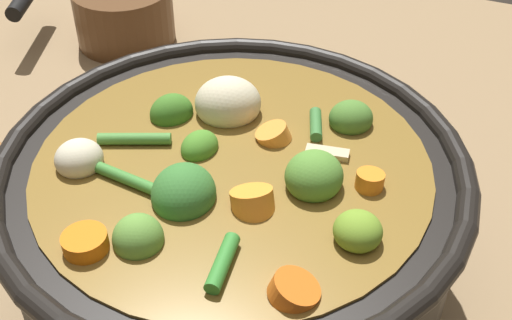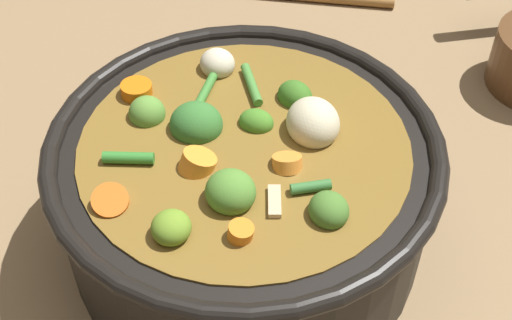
{
  "view_description": "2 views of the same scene",
  "coord_description": "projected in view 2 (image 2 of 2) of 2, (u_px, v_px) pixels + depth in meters",
  "views": [
    {
      "loc": [
        -0.31,
        -0.15,
        0.41
      ],
      "look_at": [
        0.01,
        -0.01,
        0.12
      ],
      "focal_mm": 47.73,
      "sensor_mm": 36.0,
      "label": 1
    },
    {
      "loc": [
        0.07,
        -0.39,
        0.51
      ],
      "look_at": [
        0.01,
        -0.0,
        0.1
      ],
      "focal_mm": 49.94,
      "sensor_mm": 36.0,
      "label": 2
    }
  ],
  "objects": [
    {
      "name": "ground_plane",
      "position": [
        246.0,
        236.0,
        0.65
      ],
      "size": [
        1.1,
        1.1,
        0.0
      ],
      "primitive_type": "plane",
      "color": "#8C704C"
    },
    {
      "name": "cooking_pot",
      "position": [
        245.0,
        189.0,
        0.6
      ],
      "size": [
        0.32,
        0.32,
        0.14
      ],
      "color": "black",
      "rests_on": "ground_plane"
    },
    {
      "name": "wooden_spoon",
      "position": [
        310.0,
        27.0,
        0.86
      ],
      "size": [
        0.2,
        0.15,
        0.02
      ],
      "color": "olive",
      "rests_on": "ground_plane"
    }
  ]
}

